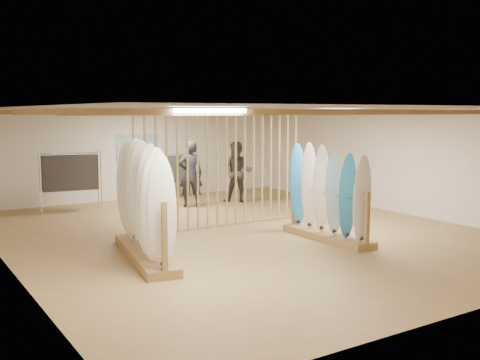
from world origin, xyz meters
TOP-DOWN VIEW (x-y plane):
  - floor at (0.00, 0.00)m, footprint 12.00×12.00m
  - ceiling at (0.00, 0.00)m, footprint 12.00×12.00m
  - wall_back at (0.00, 6.00)m, footprint 12.00×0.00m
  - wall_front at (0.00, -6.00)m, footprint 12.00×0.00m
  - wall_left at (-5.00, 0.00)m, footprint 0.00×12.00m
  - wall_right at (5.00, 0.00)m, footprint 0.00×12.00m
  - ceiling_slats at (0.00, 0.00)m, footprint 9.50×6.12m
  - light_panels at (0.00, 0.00)m, footprint 1.20×0.35m
  - bamboo_partition at (0.00, 0.80)m, footprint 4.45×0.05m
  - poster at (0.00, 5.98)m, footprint 1.40×0.03m
  - rack_left at (-2.72, -0.97)m, footprint 1.14×3.13m
  - rack_right at (1.18, -1.62)m, footprint 0.56×2.45m
  - clothing_rack_a at (-2.50, 4.65)m, footprint 1.55×0.58m
  - clothing_rack_b at (0.80, 5.38)m, footprint 1.31×0.61m
  - shopper_a at (0.68, 3.72)m, footprint 0.92×0.77m
  - shopper_b at (2.19, 3.58)m, footprint 1.27×1.27m

SIDE VIEW (x-z plane):
  - floor at x=0.00m, z-range 0.00..0.00m
  - rack_right at x=1.18m, z-range -0.31..1.66m
  - rack_left at x=-2.72m, z-range -0.34..1.82m
  - clothing_rack_b at x=0.80m, z-range 0.22..1.65m
  - shopper_b at x=2.19m, z-range 0.00..2.10m
  - shopper_a at x=0.68m, z-range 0.00..2.15m
  - clothing_rack_a at x=-2.50m, z-range 0.25..1.92m
  - bamboo_partition at x=0.00m, z-range 0.01..2.79m
  - wall_back at x=0.00m, z-range -4.60..7.40m
  - wall_front at x=0.00m, z-range -4.60..7.40m
  - wall_left at x=-5.00m, z-range -4.60..7.40m
  - wall_right at x=5.00m, z-range -4.60..7.40m
  - poster at x=0.00m, z-range 1.15..2.05m
  - ceiling_slats at x=0.00m, z-range 2.67..2.77m
  - light_panels at x=0.00m, z-range 2.71..2.77m
  - ceiling at x=0.00m, z-range 2.80..2.80m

